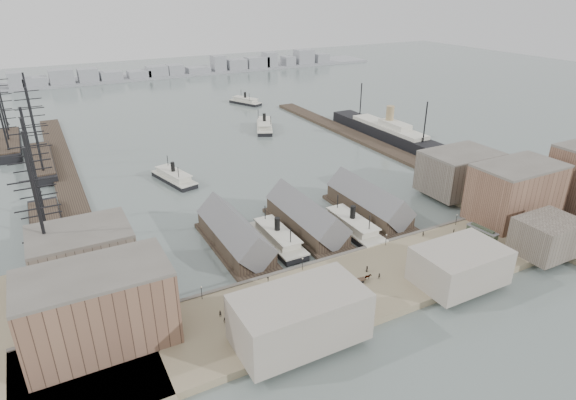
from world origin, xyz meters
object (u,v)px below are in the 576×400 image
horse_cart_center (366,278)px  horse_cart_right (437,254)px  horse_cart_left (259,302)px  tram (482,234)px  ferry_docked_west (277,238)px  ocean_steamer (389,132)px

horse_cart_center → horse_cart_right: size_ratio=1.03×
horse_cart_left → horse_cart_right: bearing=-78.9°
tram → horse_cart_right: (-20.11, -1.51, -1.10)m
ferry_docked_west → ocean_steamer: ocean_steamer is taller
horse_cart_right → ocean_steamer: bearing=-16.4°
ocean_steamer → horse_cart_right: size_ratio=18.67×
tram → horse_cart_center: bearing=176.3°
tram → horse_cart_right: bearing=178.5°
ferry_docked_west → horse_cart_center: ferry_docked_west is taller
horse_cart_center → horse_cart_right: 26.68m
ocean_steamer → horse_cart_right: (-67.60, -107.08, -1.06)m
tram → horse_cart_left: (-77.39, 2.33, -1.10)m
ferry_docked_west → horse_cart_right: ferry_docked_west is taller
ocean_steamer → tram: ocean_steamer is taller
ferry_docked_west → horse_cart_center: 34.54m
ferry_docked_west → ocean_steamer: bearing=35.3°
tram → horse_cart_center: 46.83m
ferry_docked_west → horse_cart_right: (37.40, -32.60, 0.47)m
ferry_docked_west → ocean_steamer: 128.74m
horse_cart_left → horse_cart_right: (57.28, -3.83, -0.00)m
ocean_steamer → horse_cart_right: ocean_steamer is taller
tram → horse_cart_left: size_ratio=2.21×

